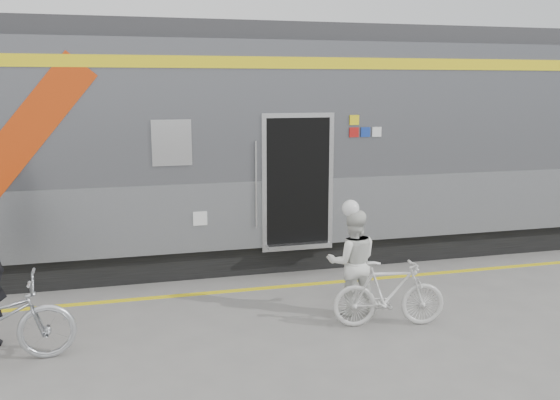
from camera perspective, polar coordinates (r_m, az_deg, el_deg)
name	(u,v)px	position (r m, az deg, el deg)	size (l,w,h in m)	color
ground	(293,347)	(7.35, 1.30, -14.01)	(90.00, 90.00, 0.00)	slate
train	(154,146)	(10.66, -12.00, 5.08)	(24.00, 3.17, 4.10)	black
safety_strip	(256,289)	(9.28, -2.37, -8.54)	(24.00, 0.12, 0.01)	yellow
woman	(352,262)	(8.19, 6.98, -5.95)	(0.71, 0.55, 1.46)	white
bicycle_right	(389,294)	(7.92, 10.45, -8.86)	(0.42, 1.47, 0.89)	beige
helmet_woman	(354,201)	(7.99, 7.12, -0.12)	(0.23, 0.23, 0.23)	white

